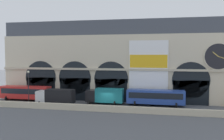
{
  "coord_description": "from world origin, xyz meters",
  "views": [
    {
      "loc": [
        11.1,
        -46.29,
        9.88
      ],
      "look_at": [
        0.2,
        5.0,
        6.7
      ],
      "focal_mm": 40.42,
      "sensor_mm": 36.0,
      "label": 1
    }
  ],
  "objects_px": {
    "box_truck_center": "(105,95)",
    "bus_mideast": "(156,97)",
    "street_lamp_quayside": "(28,84)",
    "bus_west": "(25,92)",
    "box_truck_midwest": "(56,96)"
  },
  "relations": [
    {
      "from": "box_truck_midwest",
      "to": "street_lamp_quayside",
      "type": "relative_size",
      "value": 1.09
    },
    {
      "from": "box_truck_midwest",
      "to": "bus_mideast",
      "type": "height_order",
      "value": "box_truck_midwest"
    },
    {
      "from": "bus_west",
      "to": "box_truck_midwest",
      "type": "relative_size",
      "value": 1.47
    },
    {
      "from": "bus_west",
      "to": "street_lamp_quayside",
      "type": "distance_m",
      "value": 7.91
    },
    {
      "from": "box_truck_midwest",
      "to": "street_lamp_quayside",
      "type": "bearing_deg",
      "value": -145.39
    },
    {
      "from": "box_truck_midwest",
      "to": "bus_mideast",
      "type": "relative_size",
      "value": 0.68
    },
    {
      "from": "bus_mideast",
      "to": "street_lamp_quayside",
      "type": "distance_m",
      "value": 24.29
    },
    {
      "from": "bus_west",
      "to": "bus_mideast",
      "type": "relative_size",
      "value": 1.0
    },
    {
      "from": "street_lamp_quayside",
      "to": "bus_west",
      "type": "bearing_deg",
      "value": 125.46
    },
    {
      "from": "bus_mideast",
      "to": "street_lamp_quayside",
      "type": "relative_size",
      "value": 1.59
    },
    {
      "from": "box_truck_midwest",
      "to": "bus_mideast",
      "type": "distance_m",
      "value": 19.46
    },
    {
      "from": "box_truck_center",
      "to": "bus_mideast",
      "type": "relative_size",
      "value": 0.68
    },
    {
      "from": "bus_west",
      "to": "box_truck_midwest",
      "type": "height_order",
      "value": "box_truck_midwest"
    },
    {
      "from": "bus_west",
      "to": "bus_mideast",
      "type": "distance_m",
      "value": 27.71
    },
    {
      "from": "box_truck_center",
      "to": "street_lamp_quayside",
      "type": "bearing_deg",
      "value": -155.93
    }
  ]
}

